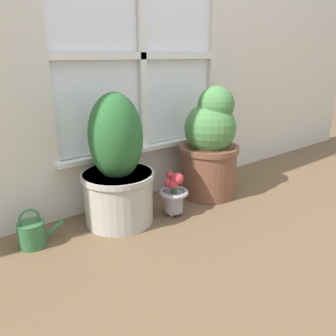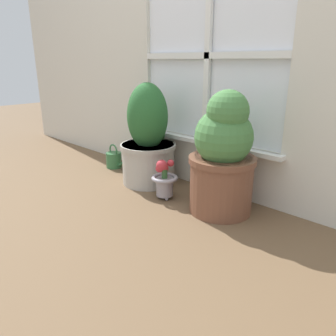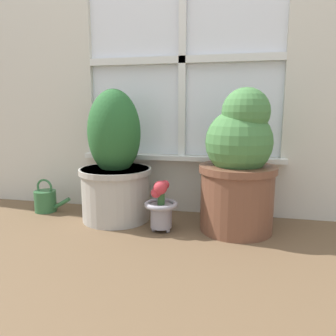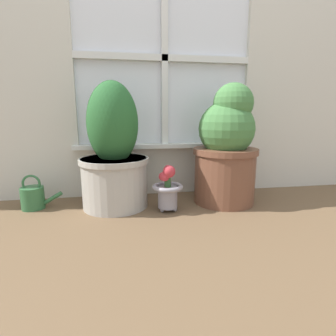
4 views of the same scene
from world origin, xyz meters
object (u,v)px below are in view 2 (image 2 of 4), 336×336
watering_can (114,160)px  potted_plant_left (148,142)px  flower_vase (164,179)px  potted_plant_right (223,157)px

watering_can → potted_plant_left: bearing=-4.2°
flower_vase → watering_can: size_ratio=1.17×
flower_vase → potted_plant_left: bearing=156.1°
potted_plant_right → flower_vase: (-0.34, -0.09, -0.18)m
potted_plant_left → watering_can: size_ratio=3.14×
potted_plant_right → watering_can: (-1.02, 0.06, -0.24)m
watering_can → potted_plant_right: bearing=-3.3°
potted_plant_left → potted_plant_right: potted_plant_left is taller
flower_vase → watering_can: 0.70m
potted_plant_left → watering_can: (-0.42, 0.03, -0.21)m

